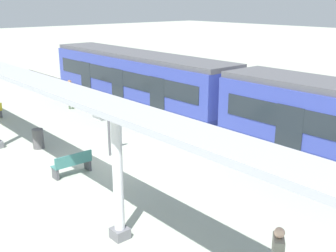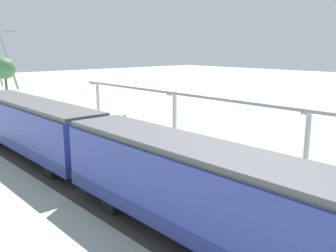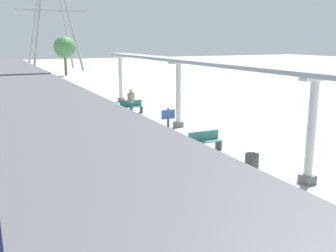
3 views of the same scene
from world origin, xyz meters
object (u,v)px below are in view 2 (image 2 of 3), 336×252
at_px(platform_info_sign, 202,151).
at_px(canopy_pillar_third, 175,119).
at_px(bench_mid_platform, 216,156).
at_px(trash_bin, 268,173).
at_px(canopy_pillar_second, 307,146).
at_px(canopy_pillar_fourth, 98,103).
at_px(passenger_by_the_benches, 125,123).
at_px(train_near_carriage, 207,196).
at_px(bench_far_end, 122,129).
at_px(train_far_carriage, 32,127).

bearing_deg(platform_info_sign, canopy_pillar_third, 59.45).
relative_size(bench_mid_platform, trash_bin, 1.71).
xyz_separation_m(canopy_pillar_second, trash_bin, (-1.38, 1.24, -1.39)).
relative_size(canopy_pillar_fourth, passenger_by_the_benches, 2.11).
distance_m(train_near_carriage, canopy_pillar_third, 13.35).
xyz_separation_m(train_near_carriage, canopy_pillar_third, (8.33, 10.43, -0.00)).
distance_m(canopy_pillar_fourth, bench_mid_platform, 14.71).
height_order(bench_far_end, passenger_by_the_benches, passenger_by_the_benches).
height_order(train_near_carriage, canopy_pillar_second, canopy_pillar_second).
height_order(canopy_pillar_second, bench_far_end, canopy_pillar_second).
distance_m(train_near_carriage, trash_bin, 7.38).
bearing_deg(bench_far_end, canopy_pillar_third, -79.41).
xyz_separation_m(canopy_pillar_third, platform_info_sign, (-3.28, -5.55, -0.50)).
distance_m(train_near_carriage, canopy_pillar_second, 8.37).
height_order(train_near_carriage, bench_far_end, train_near_carriage).
height_order(trash_bin, passenger_by_the_benches, passenger_by_the_benches).
distance_m(canopy_pillar_second, platform_info_sign, 5.23).
xyz_separation_m(canopy_pillar_fourth, bench_mid_platform, (-1.11, -14.61, -1.39)).
bearing_deg(trash_bin, canopy_pillar_fourth, 85.66).
xyz_separation_m(canopy_pillar_fourth, passenger_by_the_benches, (-1.25, -5.72, -0.76)).
height_order(canopy_pillar_second, bench_mid_platform, canopy_pillar_second).
xyz_separation_m(canopy_pillar_third, bench_mid_platform, (-1.11, -4.73, -1.39)).
distance_m(train_far_carriage, trash_bin, 14.22).
bearing_deg(bench_mid_platform, passenger_by_the_benches, 90.90).
relative_size(bench_far_end, trash_bin, 1.73).
height_order(bench_mid_platform, passenger_by_the_benches, passenger_by_the_benches).
height_order(canopy_pillar_third, trash_bin, canopy_pillar_third).
bearing_deg(canopy_pillar_second, canopy_pillar_fourth, 90.00).
xyz_separation_m(train_far_carriage, canopy_pillar_fourth, (8.33, 5.90, -0.00)).
height_order(canopy_pillar_fourth, trash_bin, canopy_pillar_fourth).
xyz_separation_m(train_near_carriage, platform_info_sign, (5.05, 4.88, -0.50)).
relative_size(canopy_pillar_second, bench_far_end, 2.37).
distance_m(canopy_pillar_fourth, bench_far_end, 5.15).
bearing_deg(canopy_pillar_third, canopy_pillar_second, -90.00).
height_order(train_far_carriage, bench_far_end, train_far_carriage).
xyz_separation_m(trash_bin, passenger_by_the_benches, (0.13, 12.52, 0.63)).
height_order(canopy_pillar_second, canopy_pillar_third, same).
xyz_separation_m(train_near_carriage, train_far_carriage, (0.00, 14.41, 0.00)).
bearing_deg(trash_bin, train_far_carriage, 119.40).
relative_size(train_far_carriage, passenger_by_the_benches, 8.09).
distance_m(trash_bin, platform_info_sign, 3.50).
bearing_deg(canopy_pillar_fourth, train_far_carriage, -144.69).
relative_size(canopy_pillar_third, trash_bin, 4.10).
height_order(bench_mid_platform, bench_far_end, same).
height_order(bench_far_end, trash_bin, trash_bin).
relative_size(train_near_carriage, train_far_carriage, 1.00).
distance_m(canopy_pillar_second, bench_far_end, 14.71).
relative_size(train_far_carriage, canopy_pillar_second, 3.83).
height_order(train_far_carriage, bench_mid_platform, train_far_carriage).
relative_size(bench_mid_platform, bench_far_end, 0.99).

